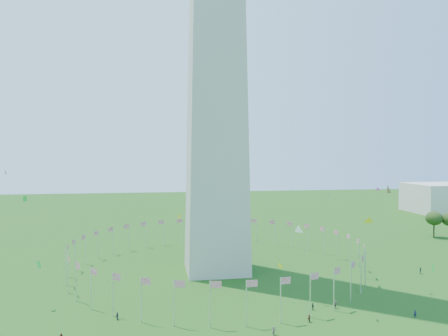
# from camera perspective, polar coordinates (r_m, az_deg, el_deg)

# --- Properties ---
(flag_ring) EXTENTS (80.24, 80.24, 9.00)m
(flag_ring) POSITION_cam_1_polar(r_m,az_deg,el_deg) (125.27, -1.00, -11.29)
(flag_ring) COLOR silver
(flag_ring) RESTS_ON ground
(kites_aloft) EXTENTS (121.01, 67.26, 34.24)m
(kites_aloft) POSITION_cam_1_polar(r_m,az_deg,el_deg) (101.12, 9.20, -6.51)
(kites_aloft) COLOR yellow
(kites_aloft) RESTS_ON ground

